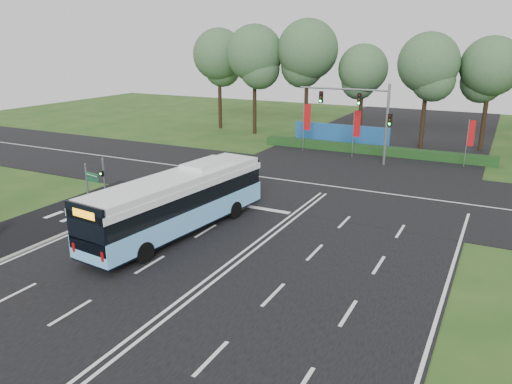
% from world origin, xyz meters
% --- Properties ---
extents(ground, '(120.00, 120.00, 0.00)m').
position_xyz_m(ground, '(0.00, 0.00, 0.00)').
color(ground, '#204818').
rests_on(ground, ground).
extents(road_main, '(20.00, 120.00, 0.04)m').
position_xyz_m(road_main, '(0.00, 0.00, 0.02)').
color(road_main, black).
rests_on(road_main, ground).
extents(road_cross, '(120.00, 14.00, 0.05)m').
position_xyz_m(road_cross, '(0.00, 12.00, 0.03)').
color(road_cross, black).
rests_on(road_cross, ground).
extents(bike_path, '(5.00, 18.00, 0.06)m').
position_xyz_m(bike_path, '(-12.50, -3.00, 0.03)').
color(bike_path, black).
rests_on(bike_path, ground).
extents(kerb_strip, '(0.25, 18.00, 0.12)m').
position_xyz_m(kerb_strip, '(-10.10, -3.00, 0.06)').
color(kerb_strip, gray).
rests_on(kerb_strip, ground).
extents(city_bus, '(3.98, 12.87, 3.63)m').
position_xyz_m(city_bus, '(-4.51, -0.77, 1.83)').
color(city_bus, '#6EBDFF').
rests_on(city_bus, ground).
extents(pedestrian_signal, '(0.30, 0.41, 3.18)m').
position_xyz_m(pedestrian_signal, '(-11.83, 1.11, 1.74)').
color(pedestrian_signal, gray).
rests_on(pedestrian_signal, ground).
extents(street_sign, '(1.30, 0.38, 3.41)m').
position_xyz_m(street_sign, '(-10.64, -1.26, 2.19)').
color(street_sign, gray).
rests_on(street_sign, ground).
extents(banner_flag_left, '(0.68, 0.23, 4.72)m').
position_xyz_m(banner_flag_left, '(-6.27, 22.84, 3.07)').
color(banner_flag_left, gray).
rests_on(banner_flag_left, ground).
extents(banner_flag_mid, '(0.66, 0.07, 4.46)m').
position_xyz_m(banner_flag_mid, '(-1.14, 22.23, 2.91)').
color(banner_flag_mid, gray).
rests_on(banner_flag_mid, ground).
extents(banner_flag_right, '(0.57, 0.27, 4.11)m').
position_xyz_m(banner_flag_right, '(8.51, 23.16, 2.70)').
color(banner_flag_right, gray).
rests_on(banner_flag_right, ground).
extents(traffic_light_gantry, '(8.41, 0.28, 7.00)m').
position_xyz_m(traffic_light_gantry, '(0.21, 20.50, 4.66)').
color(traffic_light_gantry, gray).
rests_on(traffic_light_gantry, ground).
extents(hedge, '(22.00, 1.20, 0.80)m').
position_xyz_m(hedge, '(0.00, 24.50, 0.40)').
color(hedge, '#153513').
rests_on(hedge, ground).
extents(blue_hoarding, '(10.00, 0.30, 2.20)m').
position_xyz_m(blue_hoarding, '(-4.00, 27.00, 1.10)').
color(blue_hoarding, '#1B5294').
rests_on(blue_hoarding, ground).
extents(eucalyptus_row, '(54.42, 9.16, 12.82)m').
position_xyz_m(eucalyptus_row, '(2.63, 30.38, 8.72)').
color(eucalyptus_row, black).
rests_on(eucalyptus_row, ground).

